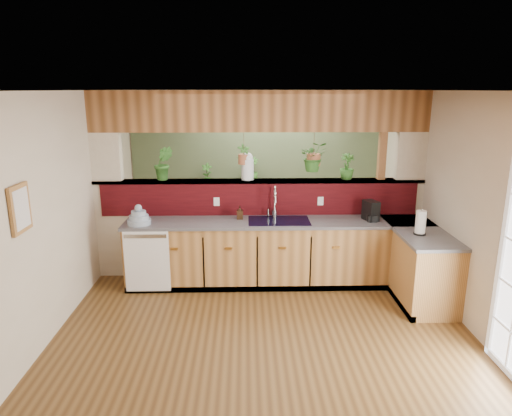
{
  "coord_description": "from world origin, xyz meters",
  "views": [
    {
      "loc": [
        -0.2,
        -4.9,
        2.62
      ],
      "look_at": [
        -0.07,
        0.7,
        1.15
      ],
      "focal_mm": 32.0,
      "sensor_mm": 36.0,
      "label": 1
    }
  ],
  "objects_px": {
    "paper_towel": "(421,223)",
    "glass_jar": "(248,166)",
    "dish_stack": "(139,218)",
    "soap_dispenser": "(240,212)",
    "coffee_maker": "(371,211)",
    "shelving_console": "(229,207)",
    "faucet": "(274,201)"
  },
  "relations": [
    {
      "from": "dish_stack",
      "to": "shelving_console",
      "type": "relative_size",
      "value": 0.23
    },
    {
      "from": "dish_stack",
      "to": "soap_dispenser",
      "type": "relative_size",
      "value": 1.69
    },
    {
      "from": "soap_dispenser",
      "to": "shelving_console",
      "type": "relative_size",
      "value": 0.13
    },
    {
      "from": "dish_stack",
      "to": "soap_dispenser",
      "type": "bearing_deg",
      "value": 9.52
    },
    {
      "from": "coffee_maker",
      "to": "shelving_console",
      "type": "distance_m",
      "value": 3.07
    },
    {
      "from": "paper_towel",
      "to": "faucet",
      "type": "bearing_deg",
      "value": 155.26
    },
    {
      "from": "faucet",
      "to": "coffee_maker",
      "type": "bearing_deg",
      "value": -7.36
    },
    {
      "from": "soap_dispenser",
      "to": "glass_jar",
      "type": "height_order",
      "value": "glass_jar"
    },
    {
      "from": "coffee_maker",
      "to": "paper_towel",
      "type": "xyz_separation_m",
      "value": [
        0.43,
        -0.63,
        0.02
      ]
    },
    {
      "from": "dish_stack",
      "to": "coffee_maker",
      "type": "height_order",
      "value": "dish_stack"
    },
    {
      "from": "coffee_maker",
      "to": "glass_jar",
      "type": "distance_m",
      "value": 1.79
    },
    {
      "from": "glass_jar",
      "to": "coffee_maker",
      "type": "bearing_deg",
      "value": -13.07
    },
    {
      "from": "dish_stack",
      "to": "coffee_maker",
      "type": "distance_m",
      "value": 3.08
    },
    {
      "from": "faucet",
      "to": "soap_dispenser",
      "type": "bearing_deg",
      "value": -172.91
    },
    {
      "from": "faucet",
      "to": "shelving_console",
      "type": "height_order",
      "value": "faucet"
    },
    {
      "from": "faucet",
      "to": "dish_stack",
      "type": "bearing_deg",
      "value": -171.12
    },
    {
      "from": "soap_dispenser",
      "to": "glass_jar",
      "type": "xyz_separation_m",
      "value": [
        0.11,
        0.28,
        0.59
      ]
    },
    {
      "from": "dish_stack",
      "to": "paper_towel",
      "type": "relative_size",
      "value": 0.96
    },
    {
      "from": "dish_stack",
      "to": "glass_jar",
      "type": "relative_size",
      "value": 0.81
    },
    {
      "from": "faucet",
      "to": "paper_towel",
      "type": "xyz_separation_m",
      "value": [
        1.72,
        -0.79,
        -0.1
      ]
    },
    {
      "from": "coffee_maker",
      "to": "shelving_console",
      "type": "bearing_deg",
      "value": 112.21
    },
    {
      "from": "dish_stack",
      "to": "shelving_console",
      "type": "height_order",
      "value": "dish_stack"
    },
    {
      "from": "faucet",
      "to": "paper_towel",
      "type": "height_order",
      "value": "faucet"
    },
    {
      "from": "shelving_console",
      "to": "soap_dispenser",
      "type": "bearing_deg",
      "value": -67.91
    },
    {
      "from": "soap_dispenser",
      "to": "paper_towel",
      "type": "relative_size",
      "value": 0.57
    },
    {
      "from": "soap_dispenser",
      "to": "shelving_console",
      "type": "bearing_deg",
      "value": 95.87
    },
    {
      "from": "soap_dispenser",
      "to": "shelving_console",
      "type": "distance_m",
      "value": 2.24
    },
    {
      "from": "paper_towel",
      "to": "shelving_console",
      "type": "distance_m",
      "value": 3.83
    },
    {
      "from": "coffee_maker",
      "to": "dish_stack",
      "type": "bearing_deg",
      "value": 163.29
    },
    {
      "from": "paper_towel",
      "to": "glass_jar",
      "type": "relative_size",
      "value": 0.84
    },
    {
      "from": "dish_stack",
      "to": "glass_jar",
      "type": "distance_m",
      "value": 1.62
    },
    {
      "from": "dish_stack",
      "to": "faucet",
      "type": "bearing_deg",
      "value": 8.88
    }
  ]
}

